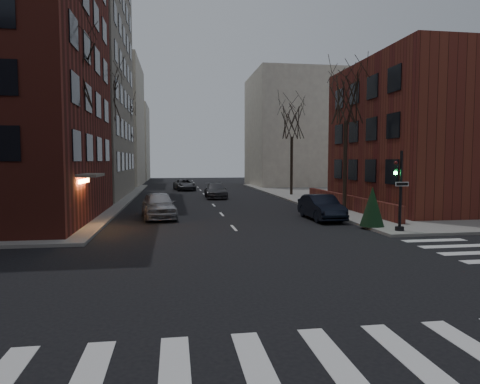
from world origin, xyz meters
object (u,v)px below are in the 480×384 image
Objects in this scene: tree_left_a at (69,72)px; tree_left_b at (104,96)px; tree_right_a at (346,98)px; streetlamp_near at (105,153)px; car_lane_far at (185,185)px; evergreen_shrub at (372,206)px; traffic_signal at (399,196)px; streetlamp_far at (132,156)px; parked_sedan at (321,207)px; car_lane_gray at (216,191)px; car_lane_silver at (159,205)px; tree_right_b at (292,122)px; tree_left_c at (124,122)px; sandwich_board at (381,209)px.

tree_left_b is at bearing 90.00° from tree_left_a.
streetlamp_near is (-17.00, 4.00, -3.79)m from tree_right_a.
car_lane_far is 2.32× the size of evergreen_shrub.
streetlamp_far is at bearing 116.06° from traffic_signal.
tree_left_b reaches higher than parked_sedan.
tree_left_b is 5.06× the size of evergreen_shrub.
traffic_signal reaches higher than car_lane_gray.
parked_sedan is 16.97m from car_lane_gray.
car_lane_silver is (4.02, -5.37, -3.39)m from streetlamp_near.
car_lane_gray is at bearing -170.12° from tree_right_b.
streetlamp_near is at bearing -149.53° from tree_right_b.
tree_left_c is 1.06× the size of tree_right_b.
tree_right_b is 19.12m from parked_sedan.
traffic_signal is at bearing -38.87° from streetlamp_near.
car_lane_gray is at bearing -84.45° from car_lane_far.
tree_left_b is (-16.74, 17.01, 7.00)m from traffic_signal.
car_lane_gray reaches higher than sandwich_board.
parked_sedan is 5.18× the size of sandwich_board.
tree_right_a is 1.55× the size of streetlamp_far.
tree_right_a is 27.35m from car_lane_far.
parked_sedan reaches higher than car_lane_gray.
traffic_signal is at bearing -92.15° from tree_right_b.
tree_right_a is (17.60, 4.00, -0.44)m from tree_left_a.
tree_left_a reaches higher than car_lane_far.
tree_left_c reaches higher than sandwich_board.
streetlamp_far is at bearing 87.85° from tree_left_b.
tree_left_c is 1.55× the size of streetlamp_near.
tree_left_c reaches higher than car_lane_gray.
streetlamp_far is (-17.00, 10.00, -3.35)m from tree_right_b.
parked_sedan is at bearing 111.63° from evergreen_shrub.
evergreen_shrub is (9.24, -31.45, 0.53)m from car_lane_far.
tree_left_a is 18.05m from tree_right_a.
tree_right_b reaches higher than car_lane_far.
tree_left_a is 1.63× the size of streetlamp_near.
car_lane_silver is 2.32× the size of evergreen_shrub.
parked_sedan is at bearing -60.31° from tree_left_c.
car_lane_gray is at bearing -51.69° from streetlamp_far.
tree_left_c is (0.00, 14.00, -0.88)m from tree_left_b.
evergreen_shrub reaches higher than parked_sedan.
streetlamp_near reaches higher than parked_sedan.
traffic_signal is at bearing -63.94° from streetlamp_far.
car_lane_gray is (9.60, 4.61, -8.19)m from tree_left_b.
tree_left_b is 1.11× the size of tree_right_a.
car_lane_gray reaches higher than car_lane_far.
streetlamp_near reaches higher than evergreen_shrub.
car_lane_far is at bearing 122.94° from sandwich_board.
tree_left_b is 2.18× the size of car_lane_silver.
tree_left_a reaches higher than car_lane_silver.
tree_left_b reaches higher than sandwich_board.
tree_left_b is at bearing -90.00° from tree_left_c.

